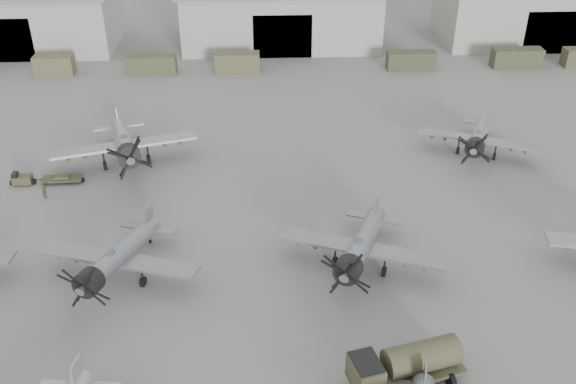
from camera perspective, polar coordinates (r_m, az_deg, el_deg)
name	(u,v)px	position (r m, az deg, el deg)	size (l,w,h in m)	color
ground	(315,337)	(43.86, 2.42, -12.77)	(220.00, 220.00, 0.00)	#565654
hangar_left	(16,16)	(102.97, -23.01, 14.18)	(29.00, 14.80, 8.70)	gray
hangar_center	(281,13)	(96.99, -0.66, 15.63)	(29.00, 14.80, 8.70)	gray
hangar_right	(537,10)	(105.35, 21.24, 14.88)	(29.00, 14.80, 8.70)	gray
support_truck_1	(54,65)	(90.53, -20.06, 10.54)	(5.03, 2.20, 2.53)	#4A4A30
support_truck_2	(152,64)	(87.65, -11.99, 11.05)	(6.32, 2.20, 2.36)	#3B402A
support_truck_3	(237,62)	(86.52, -4.52, 11.42)	(5.88, 2.20, 2.53)	#48472F
support_truck_5	(411,60)	(88.84, 10.87, 11.43)	(6.43, 2.20, 2.33)	#353A26
support_truck_6	(517,58)	(93.12, 19.66, 11.17)	(6.64, 2.20, 2.53)	#363A26
aircraft_mid_1	(116,258)	(48.38, -15.04, -5.72)	(12.20, 10.98, 4.89)	gray
aircraft_mid_2	(360,247)	(48.04, 6.43, -4.86)	(12.52, 11.31, 5.07)	gray
aircraft_far_0	(124,143)	(63.71, -14.34, 4.23)	(14.01, 12.61, 5.60)	gray
aircraft_far_1	(479,138)	(66.40, 16.58, 4.66)	(11.65, 10.56, 4.76)	#93979B
fuel_tanker	(406,363)	(40.64, 10.43, -14.72)	(7.49, 4.54, 2.75)	#3C3C27
tug_trailer	(38,179)	(64.21, -21.36, 1.07)	(6.33, 1.47, 1.27)	#393A26
ground_crew	(44,190)	(61.44, -20.87, 0.20)	(0.63, 0.41, 1.73)	#373825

